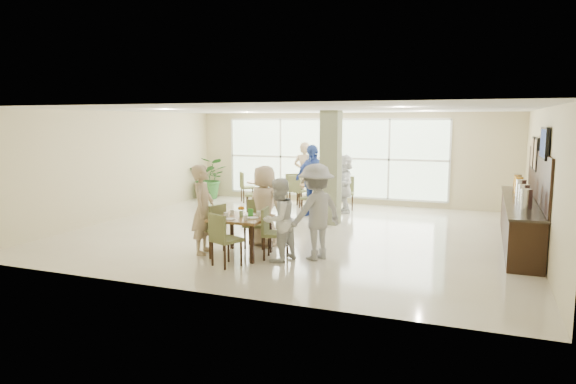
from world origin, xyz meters
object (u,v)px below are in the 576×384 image
(adult_standing, at_px, (305,173))
(round_table_left, at_px, (265,187))
(round_table_right, at_px, (317,191))
(adult_b, at_px, (344,184))
(teen_left, at_px, (203,209))
(adult_a, at_px, (312,180))
(teen_standing, at_px, (316,212))
(teen_far, at_px, (264,206))
(main_table, at_px, (241,221))
(buffet_counter, at_px, (521,218))
(potted_plant, at_px, (210,178))
(teen_right, at_px, (279,220))

(adult_standing, bearing_deg, round_table_left, 33.00)
(round_table_right, relative_size, adult_b, 0.62)
(teen_left, bearing_deg, adult_a, -20.18)
(teen_standing, distance_m, adult_a, 4.41)
(teen_left, bearing_deg, teen_far, -52.56)
(main_table, bearing_deg, adult_b, 83.52)
(buffet_counter, relative_size, adult_a, 2.44)
(adult_b, bearing_deg, adult_a, -65.12)
(adult_standing, bearing_deg, potted_plant, -0.87)
(teen_left, relative_size, teen_far, 1.04)
(potted_plant, xyz_separation_m, adult_standing, (3.31, -0.00, 0.28))
(round_table_left, relative_size, round_table_right, 1.06)
(buffet_counter, height_order, potted_plant, buffet_counter)
(main_table, xyz_separation_m, teen_far, (0.09, 0.88, 0.17))
(round_table_left, xyz_separation_m, teen_standing, (3.31, -5.16, 0.32))
(round_table_left, bearing_deg, teen_far, -66.21)
(potted_plant, bearing_deg, teen_left, -61.22)
(round_table_left, relative_size, teen_left, 0.63)
(teen_left, xyz_separation_m, teen_standing, (2.15, 0.39, 0.02))
(round_table_right, distance_m, potted_plant, 4.11)
(buffet_counter, height_order, adult_standing, buffet_counter)
(teen_left, relative_size, adult_b, 1.06)
(buffet_counter, bearing_deg, teen_left, -152.72)
(buffet_counter, relative_size, adult_standing, 2.45)
(adult_a, xyz_separation_m, adult_b, (0.67, 0.80, -0.15))
(teen_far, distance_m, adult_a, 3.57)
(round_table_right, bearing_deg, potted_plant, 167.44)
(round_table_right, xyz_separation_m, buffet_counter, (5.18, -2.38, -0.00))
(teen_left, relative_size, teen_right, 1.13)
(main_table, height_order, round_table_right, same)
(round_table_right, bearing_deg, adult_b, -0.45)
(teen_far, relative_size, teen_right, 1.08)
(teen_left, xyz_separation_m, teen_far, (0.86, 0.99, -0.03))
(potted_plant, distance_m, adult_b, 4.88)
(main_table, height_order, buffet_counter, buffet_counter)
(round_table_left, height_order, round_table_right, same)
(teen_left, bearing_deg, round_table_right, -17.76)
(main_table, relative_size, adult_b, 0.61)
(round_table_left, relative_size, buffet_counter, 0.23)
(main_table, xyz_separation_m, adult_b, (0.60, 5.25, 0.15))
(adult_a, bearing_deg, round_table_right, 119.75)
(potted_plant, height_order, teen_far, teen_far)
(potted_plant, height_order, adult_b, adult_b)
(adult_b, distance_m, adult_standing, 1.74)
(potted_plant, xyz_separation_m, teen_left, (3.43, -6.25, 0.18))
(teen_standing, relative_size, adult_a, 0.92)
(potted_plant, relative_size, adult_standing, 0.71)
(main_table, bearing_deg, adult_standing, 98.18)
(round_table_right, distance_m, teen_standing, 5.21)
(round_table_right, xyz_separation_m, teen_far, (0.28, -4.37, 0.27))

